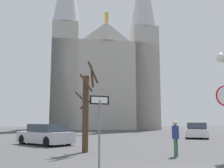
# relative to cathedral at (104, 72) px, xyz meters

# --- Properties ---
(cathedral) EXTENTS (18.86, 11.94, 33.63)m
(cathedral) POSITION_rel_cathedral_xyz_m (0.00, 0.00, 0.00)
(cathedral) COLOR #ADA89E
(cathedral) RESTS_ON ground
(one_way_arrow_sign) EXTENTS (0.68, 0.24, 2.47)m
(one_way_arrow_sign) POSITION_rel_cathedral_xyz_m (-4.24, -38.13, -8.87)
(one_way_arrow_sign) COLOR slate
(one_way_arrow_sign) RESTS_ON ground
(bare_tree) EXTENTS (1.29, 1.26, 4.66)m
(bare_tree) POSITION_rel_cathedral_xyz_m (-4.51, -33.28, -8.28)
(bare_tree) COLOR #473323
(bare_tree) RESTS_ON ground
(parked_car_near_white) EXTENTS (3.35, 4.50, 1.40)m
(parked_car_near_white) POSITION_rel_cathedral_xyz_m (6.05, -24.03, -9.82)
(parked_car_near_white) COLOR silver
(parked_car_near_white) RESTS_ON ground
(parked_car_far_silver) EXTENTS (4.10, 4.25, 1.38)m
(parked_car_far_silver) POSITION_rel_cathedral_xyz_m (-7.00, -28.82, -9.83)
(parked_car_far_silver) COLOR #B7B7BC
(parked_car_far_silver) RESTS_ON ground
(pedestrian_walking) EXTENTS (0.32, 0.32, 1.60)m
(pedestrian_walking) POSITION_rel_cathedral_xyz_m (-0.47, -35.38, -9.52)
(pedestrian_walking) COLOR #33663F
(pedestrian_walking) RESTS_ON ground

